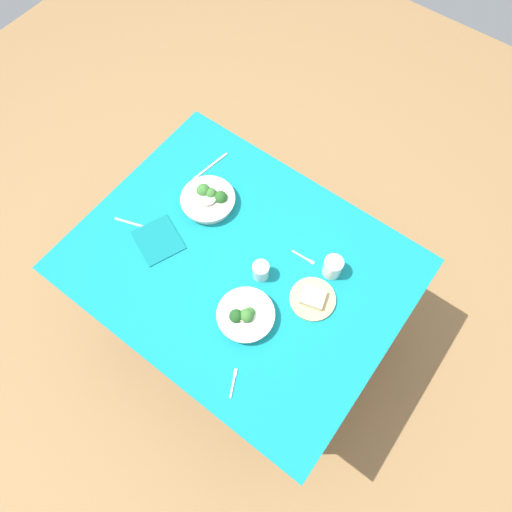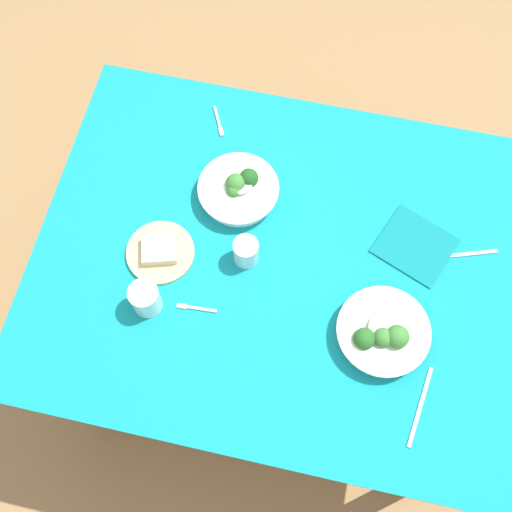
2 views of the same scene
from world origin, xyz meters
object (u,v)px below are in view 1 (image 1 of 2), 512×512
bread_side_plate (313,298)px  table_knife_left (136,224)px  table_knife_right (210,166)px  broccoli_bowl_far (209,199)px  water_glass_center (261,271)px  water_glass_side (333,267)px  fork_by_far_bowl (233,382)px  napkin_folded_upper (158,240)px  broccoli_bowl_near (245,316)px  fork_by_near_bowl (304,258)px

bread_side_plate → table_knife_left: bearing=-167.9°
table_knife_left → table_knife_right: size_ratio=0.94×
broccoli_bowl_far → water_glass_center: size_ratio=2.88×
water_glass_side → fork_by_far_bowl: (-0.05, -0.60, -0.04)m
bread_side_plate → water_glass_center: size_ratio=2.23×
water_glass_center → water_glass_side: (0.23, 0.19, 0.00)m
broccoli_bowl_far → napkin_folded_upper: 0.29m
broccoli_bowl_near → napkin_folded_upper: broccoli_bowl_near is taller
water_glass_center → broccoli_bowl_far: bearing=160.0°
water_glass_center → table_knife_left: 0.60m
napkin_folded_upper → fork_by_near_bowl: bearing=29.1°
broccoli_bowl_near → fork_by_near_bowl: broccoli_bowl_near is taller
broccoli_bowl_far → bread_side_plate: (0.63, -0.11, -0.02)m
bread_side_plate → fork_by_far_bowl: bread_side_plate is taller
broccoli_bowl_near → bread_side_plate: (0.17, 0.23, -0.02)m
water_glass_side → table_knife_left: bearing=-158.1°
table_knife_right → broccoli_bowl_near: bearing=58.6°
water_glass_center → napkin_folded_upper: 0.47m
bread_side_plate → broccoli_bowl_far: bearing=170.5°
broccoli_bowl_near → broccoli_bowl_far: bearing=144.1°
fork_by_far_bowl → water_glass_center: bearing=-3.0°
fork_by_near_bowl → table_knife_right: same height
water_glass_center → napkin_folded_upper: bearing=-163.3°
broccoli_bowl_near → table_knife_right: broccoli_bowl_near is taller
table_knife_right → fork_by_far_bowl: bearing=53.0°
broccoli_bowl_near → bread_side_plate: 0.28m
broccoli_bowl_far → water_glass_side: (0.62, 0.04, 0.02)m
fork_by_far_bowl → table_knife_right: (-0.70, 0.72, -0.00)m
broccoli_bowl_near → napkin_folded_upper: 0.52m
broccoli_bowl_near → water_glass_center: size_ratio=2.73×
water_glass_center → water_glass_side: size_ratio=0.90×
broccoli_bowl_near → table_knife_left: (-0.65, 0.05, -0.03)m
broccoli_bowl_far → water_glass_side: water_glass_side is taller
water_glass_center → napkin_folded_upper: (-0.45, -0.14, -0.04)m
broccoli_bowl_far → bread_side_plate: size_ratio=1.29×
broccoli_bowl_far → table_knife_left: size_ratio=1.23×
water_glass_side → broccoli_bowl_near: bearing=-113.5°
water_glass_side → fork_by_far_bowl: 0.61m
water_glass_center → fork_by_far_bowl: size_ratio=0.81×
broccoli_bowl_near → water_glass_center: bearing=108.7°
bread_side_plate → fork_by_near_bowl: bread_side_plate is taller
broccoli_bowl_far → table_knife_left: 0.34m
broccoli_bowl_far → table_knife_right: bearing=127.8°
napkin_folded_upper → table_knife_left: bearing=-179.2°
broccoli_bowl_far → fork_by_near_bowl: 0.50m
broccoli_bowl_near → fork_by_far_bowl: (0.12, -0.23, -0.03)m
water_glass_center → fork_by_near_bowl: water_glass_center is taller
broccoli_bowl_far → water_glass_side: 0.62m
fork_by_near_bowl → table_knife_left: same height
table_knife_right → napkin_folded_upper: bearing=17.5°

